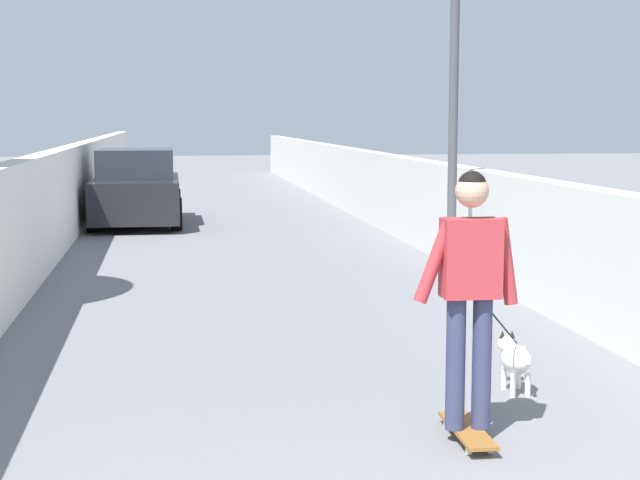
% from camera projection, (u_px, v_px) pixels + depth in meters
% --- Properties ---
extents(ground_plane, '(80.00, 80.00, 0.00)m').
position_uv_depth(ground_plane, '(238.00, 240.00, 17.40)').
color(ground_plane, slate).
extents(wall_left, '(48.00, 0.30, 1.64)m').
position_uv_depth(wall_left, '(49.00, 206.00, 14.88)').
color(wall_left, silver).
rests_on(wall_left, ground).
extents(fence_right, '(48.00, 0.30, 1.46)m').
position_uv_depth(fence_right, '(431.00, 207.00, 15.80)').
color(fence_right, silver).
rests_on(fence_right, ground).
extents(lamp_post, '(0.36, 0.36, 4.44)m').
position_uv_depth(lamp_post, '(454.00, 50.00, 12.47)').
color(lamp_post, '#4C4C51').
rests_on(lamp_post, ground).
extents(skateboard, '(0.80, 0.22, 0.08)m').
position_uv_depth(skateboard, '(467.00, 430.00, 6.55)').
color(skateboard, brown).
rests_on(skateboard, ground).
extents(person_skateboarder, '(0.23, 0.71, 1.73)m').
position_uv_depth(person_skateboarder, '(470.00, 279.00, 6.43)').
color(person_skateboarder, '#333859').
rests_on(person_skateboarder, skateboard).
extents(dog, '(1.37, 0.84, 1.06)m').
position_uv_depth(dog, '(515.00, 358.00, 7.70)').
color(dog, white).
rests_on(dog, ground).
extents(car_near, '(3.89, 1.80, 1.54)m').
position_uv_depth(car_near, '(136.00, 190.00, 19.81)').
color(car_near, black).
rests_on(car_near, ground).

